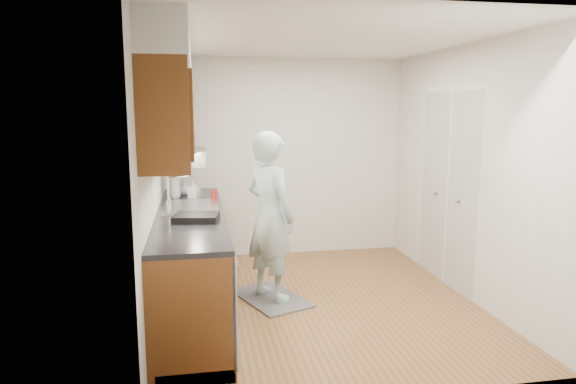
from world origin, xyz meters
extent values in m
plane|color=brown|center=(0.00, 0.00, 0.00)|extent=(3.50, 3.50, 0.00)
plane|color=white|center=(0.00, 0.00, 2.50)|extent=(3.50, 3.50, 0.00)
cube|color=silver|center=(-1.50, 0.00, 1.25)|extent=(0.02, 3.50, 2.50)
cube|color=silver|center=(1.50, 0.00, 1.25)|extent=(0.02, 3.50, 2.50)
cube|color=silver|center=(0.00, 1.75, 1.25)|extent=(3.00, 0.02, 2.50)
cube|color=brown|center=(-1.20, 0.00, 0.45)|extent=(0.60, 2.80, 0.90)
cube|color=black|center=(-1.21, 0.00, 0.92)|extent=(0.63, 2.80, 0.04)
cube|color=#B2B2B7|center=(-1.20, 0.20, 0.89)|extent=(0.48, 0.68, 0.14)
cube|color=#B2B2B7|center=(-1.20, 0.20, 0.94)|extent=(0.52, 0.72, 0.01)
cube|color=#B2B2B7|center=(-0.91, -1.10, 0.47)|extent=(0.03, 0.60, 0.80)
cube|color=brown|center=(-1.33, 0.00, 1.83)|extent=(0.33, 2.80, 0.75)
cube|color=silver|center=(-1.33, 0.00, 2.35)|extent=(0.35, 2.80, 0.30)
cube|color=#A5A5AA|center=(-1.27, 0.85, 1.37)|extent=(0.46, 0.75, 0.16)
cube|color=silver|center=(1.49, 0.30, 1.02)|extent=(0.02, 1.22, 2.05)
cube|color=#5E5E60|center=(-0.44, 0.14, 0.01)|extent=(0.79, 0.99, 0.02)
imported|color=#A6C7CA|center=(-0.44, 0.14, 0.95)|extent=(0.73, 0.79, 1.87)
imported|color=silver|center=(-1.36, 0.76, 1.08)|extent=(0.12, 0.12, 0.29)
imported|color=silver|center=(-1.18, 0.70, 1.04)|extent=(0.11, 0.11, 0.20)
imported|color=silver|center=(-1.28, 0.96, 1.02)|extent=(0.18, 0.18, 0.17)
cylinder|color=#B1231E|center=(-0.97, 0.57, 0.99)|extent=(0.07, 0.07, 0.11)
cylinder|color=#A5A5AA|center=(-1.12, 0.70, 1.00)|extent=(0.08, 0.08, 0.12)
cube|color=black|center=(-1.15, -0.40, 0.97)|extent=(0.41, 0.36, 0.06)
camera|label=1|loc=(-1.13, -4.69, 1.87)|focal=32.00mm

